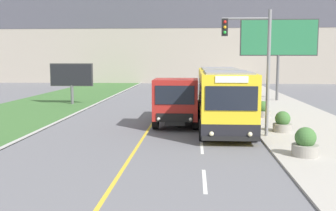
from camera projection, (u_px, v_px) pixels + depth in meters
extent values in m
cube|color=silver|center=(205.00, 181.00, 12.10)|extent=(0.12, 2.40, 0.01)
cube|color=silver|center=(202.00, 147.00, 16.65)|extent=(0.12, 2.40, 0.01)
cube|color=silver|center=(200.00, 128.00, 21.21)|extent=(0.12, 2.40, 0.01)
cube|color=silver|center=(199.00, 116.00, 25.77)|extent=(0.12, 2.40, 0.01)
cube|color=silver|center=(199.00, 107.00, 30.32)|extent=(0.12, 2.40, 0.01)
cube|color=silver|center=(198.00, 101.00, 34.88)|extent=(0.12, 2.40, 0.01)
cube|color=silver|center=(198.00, 96.00, 39.43)|extent=(0.12, 2.40, 0.01)
cube|color=#A89E8E|center=(180.00, 7.00, 61.16)|extent=(80.00, 8.00, 23.27)
cube|color=#4C4C56|center=(179.00, 0.00, 57.10)|extent=(80.00, 0.04, 8.14)
cube|color=yellow|center=(226.00, 101.00, 19.20)|extent=(2.48, 5.53, 2.79)
cube|color=black|center=(226.00, 122.00, 19.32)|extent=(2.50, 5.55, 0.70)
cube|color=black|center=(226.00, 93.00, 19.15)|extent=(2.51, 5.09, 0.98)
cube|color=gray|center=(226.00, 72.00, 19.03)|extent=(2.11, 4.98, 0.08)
cube|color=yellow|center=(218.00, 90.00, 25.57)|extent=(2.48, 5.53, 2.79)
cube|color=black|center=(218.00, 106.00, 25.70)|extent=(2.50, 5.55, 0.70)
cube|color=black|center=(218.00, 84.00, 25.52)|extent=(2.51, 5.09, 0.98)
cube|color=gray|center=(219.00, 68.00, 25.40)|extent=(2.11, 4.98, 0.08)
cube|color=#474747|center=(221.00, 95.00, 22.38)|extent=(2.29, 0.90, 2.56)
cube|color=black|center=(231.00, 98.00, 16.39)|extent=(2.19, 0.04, 1.02)
cube|color=black|center=(231.00, 139.00, 16.58)|extent=(2.44, 0.06, 0.20)
sphere|color=#F4EAB2|center=(211.00, 134.00, 16.60)|extent=(0.20, 0.20, 0.20)
sphere|color=#F4EAB2|center=(250.00, 134.00, 16.50)|extent=(0.20, 0.20, 0.20)
cube|color=white|center=(232.00, 79.00, 16.29)|extent=(1.37, 0.04, 0.28)
cylinder|color=black|center=(202.00, 130.00, 17.88)|extent=(0.28, 1.00, 1.00)
cylinder|color=black|center=(254.00, 131.00, 17.73)|extent=(0.28, 1.00, 1.00)
cylinder|color=black|center=(201.00, 119.00, 21.17)|extent=(0.28, 1.00, 1.00)
cylinder|color=black|center=(245.00, 119.00, 21.01)|extent=(0.28, 1.00, 1.00)
cylinder|color=black|center=(200.00, 107.00, 26.34)|extent=(0.28, 1.00, 1.00)
cylinder|color=black|center=(235.00, 107.00, 26.18)|extent=(0.28, 1.00, 1.00)
cube|color=black|center=(177.00, 115.00, 23.08)|extent=(1.04, 6.47, 0.20)
cube|color=#AD231E|center=(176.00, 99.00, 20.95)|extent=(2.32, 2.45, 2.11)
cube|color=black|center=(175.00, 95.00, 19.68)|extent=(1.97, 0.04, 0.95)
cube|color=black|center=(175.00, 118.00, 19.80)|extent=(1.86, 0.06, 0.44)
sphere|color=silver|center=(159.00, 119.00, 19.86)|extent=(0.18, 0.18, 0.18)
sphere|color=silver|center=(191.00, 119.00, 19.75)|extent=(0.18, 0.18, 0.18)
cube|color=#994C19|center=(178.00, 109.00, 24.40)|extent=(2.21, 3.77, 0.12)
cube|color=#994C19|center=(162.00, 101.00, 24.41)|extent=(0.12, 3.77, 1.12)
cube|color=#994C19|center=(195.00, 101.00, 24.27)|extent=(0.12, 3.77, 1.12)
cube|color=#994C19|center=(177.00, 105.00, 22.53)|extent=(2.21, 0.12, 1.12)
cube|color=#994C19|center=(180.00, 98.00, 26.15)|extent=(2.21, 0.12, 1.12)
cube|color=#994C19|center=(177.00, 93.00, 22.44)|extent=(2.21, 0.12, 0.24)
cylinder|color=black|center=(156.00, 119.00, 20.91)|extent=(0.30, 1.04, 1.04)
cylinder|color=black|center=(196.00, 120.00, 20.76)|extent=(0.30, 1.04, 1.04)
cylinder|color=black|center=(162.00, 110.00, 24.66)|extent=(0.30, 1.04, 1.04)
cylinder|color=black|center=(196.00, 110.00, 24.52)|extent=(0.30, 1.04, 1.04)
cylinder|color=slate|center=(268.00, 75.00, 18.38)|extent=(0.16, 0.16, 5.98)
cylinder|color=slate|center=(246.00, 18.00, 18.15)|extent=(2.20, 0.10, 0.10)
cube|color=black|center=(225.00, 27.00, 18.26)|extent=(0.28, 0.24, 0.80)
sphere|color=red|center=(225.00, 22.00, 18.10)|extent=(0.14, 0.14, 0.14)
sphere|color=orange|center=(225.00, 27.00, 18.13)|extent=(0.14, 0.14, 0.14)
sphere|color=green|center=(225.00, 32.00, 18.16)|extent=(0.14, 0.14, 0.14)
cylinder|color=#59595B|center=(277.00, 78.00, 34.27)|extent=(0.24, 0.24, 4.03)
cube|color=#333333|center=(279.00, 38.00, 33.85)|extent=(6.62, 0.20, 3.13)
cube|color=#287547|center=(279.00, 37.00, 33.74)|extent=(6.46, 0.02, 2.97)
cylinder|color=#59595B|center=(72.00, 95.00, 32.05)|extent=(0.24, 0.24, 1.58)
cube|color=#333333|center=(72.00, 75.00, 31.85)|extent=(3.49, 0.20, 1.84)
cube|color=black|center=(71.00, 75.00, 31.74)|extent=(3.33, 0.02, 1.68)
cylinder|color=gray|center=(305.00, 150.00, 14.86)|extent=(0.99, 0.99, 0.43)
sphere|color=#3D6B33|center=(306.00, 138.00, 14.80)|extent=(0.79, 0.79, 0.79)
cylinder|color=gray|center=(282.00, 128.00, 19.75)|extent=(0.95, 0.95, 0.40)
sphere|color=#3D6B33|center=(283.00, 119.00, 19.69)|extent=(0.76, 0.76, 0.76)
cylinder|color=gray|center=(263.00, 114.00, 24.67)|extent=(0.93, 0.93, 0.39)
sphere|color=#3D6B33|center=(263.00, 107.00, 24.61)|extent=(0.74, 0.74, 0.74)
cylinder|color=gray|center=(250.00, 104.00, 29.58)|extent=(0.97, 0.97, 0.41)
sphere|color=#3D6B33|center=(250.00, 98.00, 29.53)|extent=(0.78, 0.78, 0.78)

